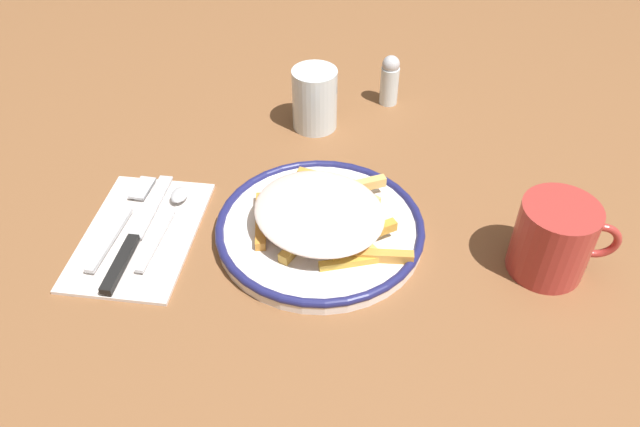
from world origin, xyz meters
name	(u,v)px	position (x,y,z in m)	size (l,w,h in m)	color
ground_plane	(320,235)	(0.00, 0.00, 0.00)	(2.60, 2.60, 0.00)	brown
plate	(320,228)	(0.00, 0.00, 0.01)	(0.26, 0.26, 0.02)	white
fries_heap	(320,214)	(0.00, -0.01, 0.04)	(0.23, 0.22, 0.04)	gold
napkin	(140,233)	(-0.22, -0.04, 0.00)	(0.14, 0.21, 0.01)	silver
fork	(122,220)	(-0.25, -0.02, 0.01)	(0.02, 0.18, 0.01)	silver
knife	(133,239)	(-0.22, -0.06, 0.01)	(0.02, 0.21, 0.01)	black
spoon	(171,212)	(-0.19, 0.00, 0.01)	(0.02, 0.15, 0.01)	silver
water_glass	(315,99)	(-0.04, 0.24, 0.05)	(0.07, 0.07, 0.09)	silver
coffee_mug	(554,239)	(0.27, -0.01, 0.05)	(0.12, 0.09, 0.09)	#AA342E
salt_shaker	(390,80)	(0.06, 0.32, 0.04)	(0.03, 0.03, 0.08)	silver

